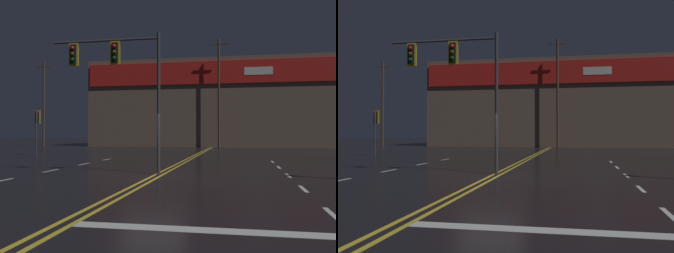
% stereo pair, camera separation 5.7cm
% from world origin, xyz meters
% --- Properties ---
extents(ground_plane, '(200.00, 200.00, 0.00)m').
position_xyz_m(ground_plane, '(0.00, 0.00, 0.00)').
color(ground_plane, black).
extents(road_markings, '(15.26, 60.00, 0.01)m').
position_xyz_m(road_markings, '(0.99, -1.39, 0.00)').
color(road_markings, gold).
rests_on(road_markings, ground).
extents(traffic_signal_median, '(4.77, 0.36, 5.89)m').
position_xyz_m(traffic_signal_median, '(-1.94, 1.28, 4.50)').
color(traffic_signal_median, '#38383D').
rests_on(traffic_signal_median, ground).
extents(traffic_signal_corner_northwest, '(0.42, 0.36, 3.39)m').
position_xyz_m(traffic_signal_corner_northwest, '(-11.58, 11.69, 2.49)').
color(traffic_signal_corner_northwest, '#38383D').
rests_on(traffic_signal_corner_northwest, ground).
extents(building_backdrop, '(30.80, 10.23, 10.68)m').
position_xyz_m(building_backdrop, '(0.00, 35.25, 5.36)').
color(building_backdrop, brown).
rests_on(building_backdrop, ground).
extents(utility_pole_row, '(45.42, 0.26, 12.43)m').
position_xyz_m(utility_pole_row, '(0.91, 28.98, 5.81)').
color(utility_pole_row, '#4C3828').
rests_on(utility_pole_row, ground).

